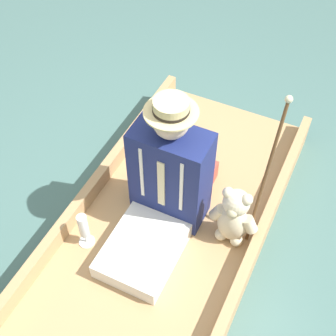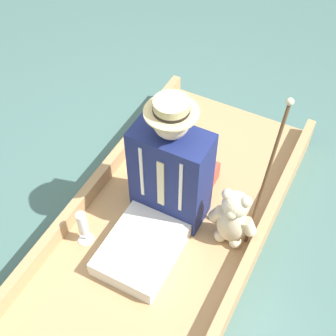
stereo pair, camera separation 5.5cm
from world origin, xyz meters
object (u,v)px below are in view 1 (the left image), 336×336
Objects in this scene: teddy_bear at (234,217)px; walking_cane at (270,162)px; wine_glass at (84,227)px; seated_person at (165,185)px.

walking_cane is (-0.10, -0.22, 0.31)m from teddy_bear.
wine_glass is at bearing 36.18° from walking_cane.
wine_glass is 1.14m from walking_cane.
teddy_bear is 0.39m from walking_cane.
wine_glass is 0.29× the size of walking_cane.
seated_person reaches higher than wine_glass.
seated_person is 0.62m from walking_cane.
walking_cane is (-0.52, -0.27, 0.19)m from seated_person.
teddy_bear is 1.67× the size of wine_glass.
walking_cane reaches higher than teddy_bear.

